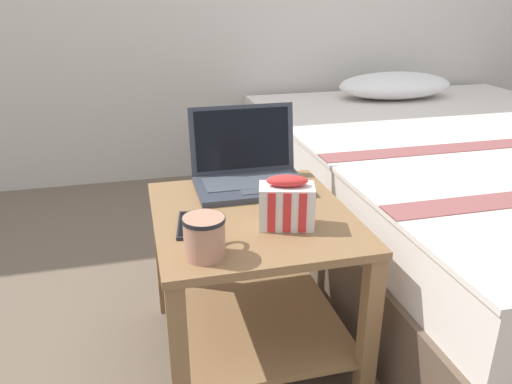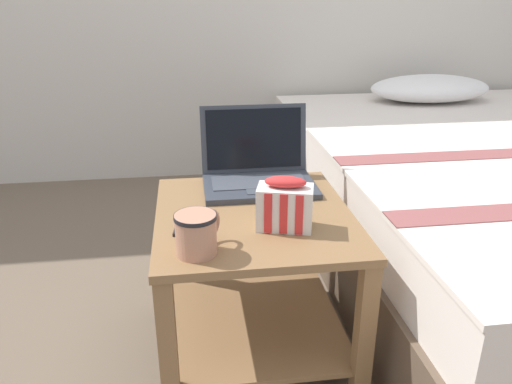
# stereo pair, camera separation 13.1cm
# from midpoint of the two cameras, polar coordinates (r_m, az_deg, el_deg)

# --- Properties ---
(ground_plane) EXTENTS (8.00, 8.00, 0.00)m
(ground_plane) POSITION_cam_midpoint_polar(r_m,az_deg,el_deg) (1.63, 2.18, -17.43)
(ground_plane) COLOR brown
(bed) EXTENTS (1.62, 2.17, 0.62)m
(bed) POSITION_cam_midpoint_polar(r_m,az_deg,el_deg) (2.33, 28.39, -0.51)
(bed) COLOR brown
(bed) RESTS_ON ground_plane
(bedside_table) EXTENTS (0.54, 0.60, 0.46)m
(bedside_table) POSITION_cam_midpoint_polar(r_m,az_deg,el_deg) (1.46, 2.35, -8.32)
(bedside_table) COLOR olive
(bedside_table) RESTS_ON ground_plane
(laptop) EXTENTS (0.34, 0.26, 0.23)m
(laptop) POSITION_cam_midpoint_polar(r_m,az_deg,el_deg) (1.56, 2.59, 2.46)
(laptop) COLOR #333842
(laptop) RESTS_ON bedside_table
(mug_front_left) EXTENTS (0.11, 0.12, 0.10)m
(mug_front_left) POSITION_cam_midpoint_polar(r_m,az_deg,el_deg) (1.15, -3.57, -4.62)
(mug_front_left) COLOR tan
(mug_front_left) RESTS_ON bedside_table
(snack_bag) EXTENTS (0.16, 0.12, 0.14)m
(snack_bag) POSITION_cam_midpoint_polar(r_m,az_deg,el_deg) (1.28, 6.26, -1.56)
(snack_bag) COLOR silver
(snack_bag) RESTS_ON bedside_table
(cell_phone) EXTENTS (0.10, 0.17, 0.01)m
(cell_phone) POSITION_cam_midpoint_polar(r_m,az_deg,el_deg) (1.32, -4.57, -3.46)
(cell_phone) COLOR black
(cell_phone) RESTS_ON bedside_table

